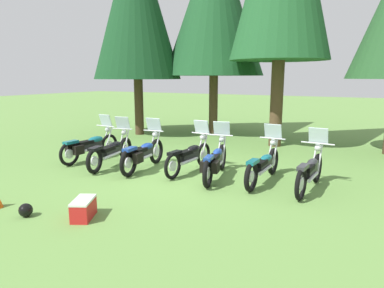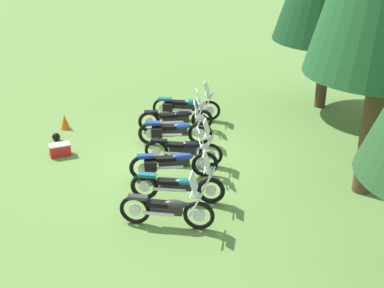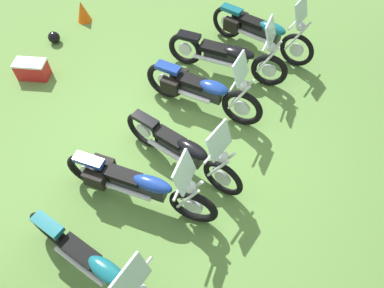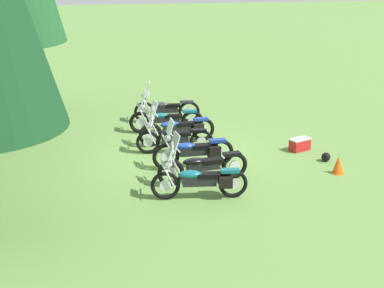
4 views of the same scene
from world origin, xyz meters
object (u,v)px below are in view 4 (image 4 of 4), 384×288
Objects in this scene: picnic_cooler at (300,144)px; motorcycle_4 at (178,129)px; motorcycle_3 at (173,138)px; motorcycle_2 at (194,151)px; motorcycle_5 at (165,119)px; motorcycle_6 at (166,109)px; traffic_cone at (338,165)px; dropped_helmet at (326,157)px; motorcycle_1 at (202,165)px; motorcycle_0 at (200,180)px.

motorcycle_4 is at bearing 72.38° from picnic_cooler.
motorcycle_3 is at bearing 86.28° from picnic_cooler.
motorcycle_3 is at bearing 63.60° from motorcycle_4.
motorcycle_2 reaches higher than motorcycle_5.
motorcycle_6 is at bearing -87.16° from motorcycle_3.
motorcycle_2 is at bearing 75.74° from traffic_cone.
dropped_helmet is at bearing 140.12° from motorcycle_4.
picnic_cooler reaches higher than dropped_helmet.
motorcycle_5 is (4.33, 0.53, -0.01)m from motorcycle_1.
motorcycle_4 reaches higher than motorcycle_0.
picnic_cooler is at bearing -157.10° from motorcycle_1.
picnic_cooler is (-3.36, -3.58, -0.28)m from motorcycle_6.
motorcycle_6 reaches higher than motorcycle_5.
motorcycle_6 is 8.68× the size of dropped_helmet.
motorcycle_1 is at bearing 105.90° from motorcycle_3.
motorcycle_3 reaches higher than traffic_cone.
traffic_cone reaches higher than dropped_helmet.
motorcycle_1 is at bearing 92.11° from traffic_cone.
motorcycle_5 reaches higher than picnic_cooler.
motorcycle_5 is 4.87× the size of traffic_cone.
motorcycle_5 is 1.07× the size of motorcycle_6.
motorcycle_2 is at bearing 90.10° from dropped_helmet.
motorcycle_4 is 2.28m from motorcycle_6.
motorcycle_2 reaches higher than traffic_cone.
motorcycle_1 is 1.02× the size of motorcycle_5.
motorcycle_0 reaches higher than traffic_cone.
motorcycle_2 is 4.65× the size of traffic_cone.
picnic_cooler is 2.69× the size of dropped_helmet.
motorcycle_0 reaches higher than picnic_cooler.
motorcycle_5 is at bearing 51.89° from dropped_helmet.
traffic_cone is at bearing 130.49° from motorcycle_4.
traffic_cone is 1.91× the size of dropped_helmet.
motorcycle_2 reaches higher than motorcycle_6.
motorcycle_2 is 2.10m from motorcycle_4.
dropped_helmet is (-4.36, -4.02, -0.34)m from motorcycle_6.
picnic_cooler is 1.99m from traffic_cone.
motorcycle_4 reaches higher than motorcycle_1.
dropped_helmet is at bearing 174.66° from motorcycle_2.
motorcycle_3 is at bearing 93.33° from motorcycle_5.
motorcycle_6 reaches higher than motorcycle_0.
motorcycle_6 is (4.37, 0.36, -0.01)m from motorcycle_2.
picnic_cooler is (2.07, -3.17, -0.27)m from motorcycle_1.
dropped_helmet is at bearing 0.48° from traffic_cone.
motorcycle_4 reaches higher than dropped_helmet.
motorcycle_1 is at bearing -97.14° from motorcycle_0.
traffic_cone is (-2.18, -4.10, -0.22)m from motorcycle_3.
motorcycle_1 is 3.79m from dropped_helmet.
motorcycle_3 is (1.24, 0.43, -0.01)m from motorcycle_2.
dropped_helmet is at bearing -173.75° from motorcycle_1.
motorcycle_5 reaches higher than traffic_cone.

